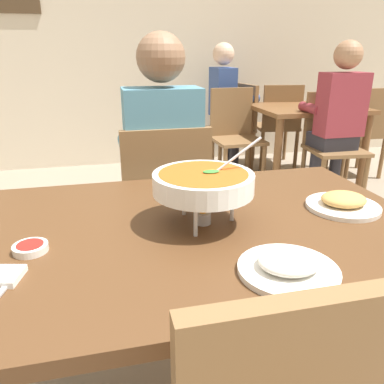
% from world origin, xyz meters
% --- Properties ---
extents(cafe_rear_partition, '(10.00, 0.10, 3.00)m').
position_xyz_m(cafe_rear_partition, '(0.00, 3.40, 1.50)').
color(cafe_rear_partition, beige).
rests_on(cafe_rear_partition, ground_plane).
extents(dining_table_main, '(1.37, 0.94, 0.73)m').
position_xyz_m(dining_table_main, '(0.00, 0.00, 0.63)').
color(dining_table_main, '#51331C').
rests_on(dining_table_main, ground_plane).
extents(chair_diner_main, '(0.44, 0.44, 0.90)m').
position_xyz_m(chair_diner_main, '(-0.00, 0.76, 0.51)').
color(chair_diner_main, brown).
rests_on(chair_diner_main, ground_plane).
extents(diner_main, '(0.40, 0.45, 1.31)m').
position_xyz_m(diner_main, '(0.00, 0.79, 0.75)').
color(diner_main, '#2D2D38').
rests_on(diner_main, ground_plane).
extents(curry_bowl, '(0.33, 0.30, 0.26)m').
position_xyz_m(curry_bowl, '(0.00, 0.01, 0.86)').
color(curry_bowl, silver).
rests_on(curry_bowl, dining_table_main).
extents(rice_plate, '(0.24, 0.24, 0.06)m').
position_xyz_m(rice_plate, '(0.13, -0.31, 0.75)').
color(rice_plate, white).
rests_on(rice_plate, dining_table_main).
extents(appetizer_plate, '(0.24, 0.24, 0.06)m').
position_xyz_m(appetizer_plate, '(0.49, 0.01, 0.75)').
color(appetizer_plate, white).
rests_on(appetizer_plate, dining_table_main).
extents(sauce_dish, '(0.09, 0.09, 0.02)m').
position_xyz_m(sauce_dish, '(-0.49, -0.06, 0.74)').
color(sauce_dish, white).
rests_on(sauce_dish, dining_table_main).
extents(spoon_utensil, '(0.06, 0.17, 0.01)m').
position_xyz_m(spoon_utensil, '(-0.52, -0.23, 0.73)').
color(spoon_utensil, silver).
rests_on(spoon_utensil, dining_table_main).
extents(dining_table_far, '(1.00, 0.80, 0.73)m').
position_xyz_m(dining_table_far, '(1.65, 2.33, 0.60)').
color(dining_table_far, brown).
rests_on(dining_table_far, ground_plane).
extents(chair_bg_left, '(0.50, 0.50, 0.90)m').
position_xyz_m(chair_bg_left, '(1.14, 2.87, 0.51)').
color(chair_bg_left, brown).
rests_on(chair_bg_left, ground_plane).
extents(chair_bg_middle, '(0.48, 0.48, 0.90)m').
position_xyz_m(chair_bg_middle, '(1.65, 1.87, 0.51)').
color(chair_bg_middle, brown).
rests_on(chair_bg_middle, ground_plane).
extents(chair_bg_right, '(0.45, 0.45, 0.90)m').
position_xyz_m(chair_bg_right, '(0.96, 2.42, 0.51)').
color(chair_bg_right, brown).
rests_on(chair_bg_right, ground_plane).
extents(chair_bg_corner, '(0.50, 0.50, 0.90)m').
position_xyz_m(chair_bg_corner, '(1.59, 2.80, 0.51)').
color(chair_bg_corner, brown).
rests_on(chair_bg_corner, ground_plane).
extents(chair_bg_window, '(0.46, 0.46, 0.90)m').
position_xyz_m(chair_bg_window, '(2.26, 2.27, 0.51)').
color(chair_bg_window, brown).
rests_on(chair_bg_window, ground_plane).
extents(patron_bg_left, '(0.45, 0.40, 1.31)m').
position_xyz_m(patron_bg_left, '(1.01, 2.89, 0.75)').
color(patron_bg_left, '#2D2D38').
rests_on(patron_bg_left, ground_plane).
extents(patron_bg_middle, '(0.40, 0.45, 1.31)m').
position_xyz_m(patron_bg_middle, '(1.62, 1.79, 0.75)').
color(patron_bg_middle, '#2D2D38').
rests_on(patron_bg_middle, ground_plane).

